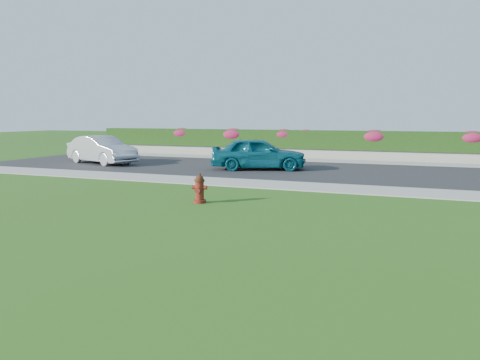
% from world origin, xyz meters
% --- Properties ---
extents(ground, '(120.00, 120.00, 0.00)m').
position_xyz_m(ground, '(0.00, 0.00, 0.00)').
color(ground, black).
rests_on(ground, ground).
extents(street_far, '(26.00, 8.00, 0.04)m').
position_xyz_m(street_far, '(-5.00, 14.00, 0.02)').
color(street_far, black).
rests_on(street_far, ground).
extents(sidewalk_far, '(24.00, 2.00, 0.04)m').
position_xyz_m(sidewalk_far, '(-6.00, 9.00, 0.02)').
color(sidewalk_far, gray).
rests_on(sidewalk_far, ground).
extents(sidewalk_beyond, '(34.00, 2.00, 0.04)m').
position_xyz_m(sidewalk_beyond, '(-1.00, 19.00, 0.02)').
color(sidewalk_beyond, gray).
rests_on(sidewalk_beyond, ground).
extents(retaining_wall, '(34.00, 0.40, 0.60)m').
position_xyz_m(retaining_wall, '(-1.00, 20.50, 0.30)').
color(retaining_wall, gray).
rests_on(retaining_wall, ground).
extents(hedge, '(32.00, 0.90, 1.10)m').
position_xyz_m(hedge, '(-1.00, 20.60, 1.15)').
color(hedge, black).
rests_on(hedge, retaining_wall).
extents(fire_hydrant, '(0.46, 0.43, 0.88)m').
position_xyz_m(fire_hydrant, '(-2.02, 4.79, 0.42)').
color(fire_hydrant, '#4C180B').
rests_on(fire_hydrant, ground).
extents(sedan_teal, '(4.81, 3.18, 1.52)m').
position_xyz_m(sedan_teal, '(-3.18, 13.42, 0.80)').
color(sedan_teal, '#0D5869').
rests_on(sedan_teal, street_far).
extents(sedan_silver, '(4.72, 2.91, 1.47)m').
position_xyz_m(sedan_silver, '(-11.87, 13.00, 0.77)').
color(sedan_silver, '#B5B7BD').
rests_on(sedan_silver, street_far).
extents(flower_clump_a, '(1.40, 0.90, 0.70)m').
position_xyz_m(flower_clump_a, '(-11.11, 20.50, 1.42)').
color(flower_clump_a, '#AE1D63').
rests_on(flower_clump_a, hedge).
extents(flower_clump_b, '(1.56, 1.00, 0.78)m').
position_xyz_m(flower_clump_b, '(-7.37, 20.50, 1.39)').
color(flower_clump_b, '#AE1D63').
rests_on(flower_clump_b, hedge).
extents(flower_clump_c, '(1.31, 0.84, 0.65)m').
position_xyz_m(flower_clump_c, '(-3.99, 20.50, 1.44)').
color(flower_clump_c, '#AE1D63').
rests_on(flower_clump_c, hedge).
extents(flower_clump_d, '(1.07, 0.69, 0.53)m').
position_xyz_m(flower_clump_d, '(-2.59, 20.50, 1.49)').
color(flower_clump_d, '#AE1D63').
rests_on(flower_clump_d, hedge).
extents(flower_clump_e, '(1.55, 1.00, 0.78)m').
position_xyz_m(flower_clump_e, '(1.43, 20.50, 1.39)').
color(flower_clump_e, '#AE1D63').
rests_on(flower_clump_e, hedge).
extents(flower_clump_f, '(1.49, 0.96, 0.74)m').
position_xyz_m(flower_clump_f, '(6.49, 20.50, 1.40)').
color(flower_clump_f, '#AE1D63').
rests_on(flower_clump_f, hedge).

